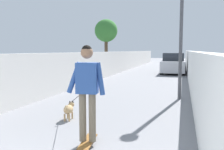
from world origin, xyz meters
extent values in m
plane|color=gray|center=(14.00, 0.00, 0.00)|extent=(80.00, 80.00, 0.00)
cube|color=silver|center=(12.00, 2.68, 0.82)|extent=(48.00, 0.30, 1.64)
cube|color=white|center=(12.00, -2.68, 0.85)|extent=(48.00, 0.30, 1.70)
cylinder|color=brown|center=(19.00, 4.29, 1.43)|extent=(0.29, 0.29, 2.85)
ellipsoid|color=#387A33|center=(19.00, 4.29, 3.44)|extent=(1.98, 1.98, 1.96)
cylinder|color=#4C4C51|center=(7.47, -2.13, 2.15)|extent=(0.12, 0.12, 4.31)
cube|color=brown|center=(2.55, -0.59, 0.07)|extent=(0.82, 0.31, 0.02)
cylinder|color=beige|center=(2.82, -0.48, 0.03)|extent=(0.06, 0.04, 0.06)
cylinder|color=beige|center=(2.84, -0.62, 0.03)|extent=(0.06, 0.04, 0.06)
cylinder|color=beige|center=(2.26, -0.56, 0.03)|extent=(0.06, 0.04, 0.06)
cylinder|color=beige|center=(2.28, -0.69, 0.03)|extent=(0.06, 0.04, 0.06)
cylinder|color=#726651|center=(2.54, -0.50, 0.53)|extent=(0.15, 0.15, 0.89)
cylinder|color=#726651|center=(2.56, -0.68, 0.53)|extent=(0.15, 0.15, 0.89)
cube|color=#2D5199|center=(2.55, -0.59, 1.25)|extent=(0.27, 0.41, 0.55)
cylinder|color=#2D5199|center=(2.52, -0.35, 1.25)|extent=(0.13, 0.29, 0.58)
cylinder|color=#2D5199|center=(2.58, -0.82, 1.24)|extent=(0.11, 0.19, 0.59)
sphere|color=#9E7051|center=(2.55, -0.59, 1.71)|extent=(0.22, 0.22, 0.22)
sphere|color=black|center=(2.55, -0.59, 1.74)|extent=(0.19, 0.19, 0.19)
ellipsoid|color=tan|center=(3.96, 0.50, 0.27)|extent=(0.40, 0.27, 0.22)
sphere|color=tan|center=(4.20, 0.53, 0.34)|extent=(0.15, 0.15, 0.15)
cone|color=black|center=(4.20, 0.57, 0.42)|extent=(0.06, 0.06, 0.06)
cone|color=black|center=(4.21, 0.49, 0.42)|extent=(0.06, 0.06, 0.06)
cylinder|color=tan|center=(4.07, 0.57, 0.09)|extent=(0.04, 0.04, 0.18)
cylinder|color=tan|center=(4.08, 0.45, 0.09)|extent=(0.04, 0.04, 0.18)
cylinder|color=tan|center=(3.83, 0.54, 0.09)|extent=(0.04, 0.04, 0.18)
cylinder|color=tan|center=(3.84, 0.42, 0.09)|extent=(0.04, 0.04, 0.18)
cylinder|color=tan|center=(3.72, 0.47, 0.35)|extent=(0.14, 0.05, 0.13)
cylinder|color=black|center=(3.25, -0.04, 0.73)|extent=(1.42, 1.10, 0.66)
cube|color=silver|center=(17.71, -1.53, 0.56)|extent=(4.31, 1.70, 0.80)
cube|color=#262B33|center=(17.71, -1.53, 1.24)|extent=(2.24, 1.50, 0.60)
cylinder|color=black|center=(19.04, -0.74, 0.32)|extent=(0.64, 0.22, 0.64)
cylinder|color=black|center=(19.04, -2.32, 0.32)|extent=(0.64, 0.22, 0.64)
cylinder|color=black|center=(16.37, -0.74, 0.32)|extent=(0.64, 0.22, 0.64)
cylinder|color=black|center=(16.37, -2.32, 0.32)|extent=(0.64, 0.22, 0.64)
camera|label=1|loc=(-1.50, -2.23, 1.74)|focal=39.19mm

